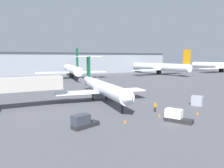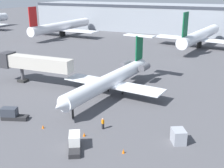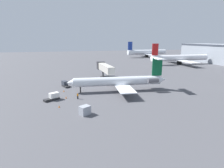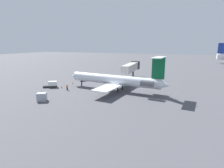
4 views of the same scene
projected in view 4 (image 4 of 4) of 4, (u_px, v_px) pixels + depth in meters
ground_plane at (116, 91)px, 51.65m from camera, size 400.00×400.00×0.10m
regional_jet at (117, 80)px, 51.22m from camera, size 20.42×30.97×9.88m
jet_bridge at (132, 67)px, 68.05m from camera, size 17.17×3.48×6.22m
ground_crew_marshaller at (67, 87)px, 52.44m from camera, size 0.48×0.43×1.69m
baggage_tug_lead at (83, 78)px, 66.53m from camera, size 4.24×2.69×1.90m
baggage_tug_trailing at (52, 85)px, 55.53m from camera, size 3.22×4.16×1.90m
cargo_container_uld at (42, 97)px, 42.40m from camera, size 2.46×2.62×1.91m
traffic_cone_near at (41, 92)px, 49.57m from camera, size 0.36×0.36×0.55m
traffic_cone_mid at (62, 87)px, 54.92m from camera, size 0.36×0.36×0.55m
traffic_cone_far at (73, 83)px, 61.11m from camera, size 0.36×0.36×0.55m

